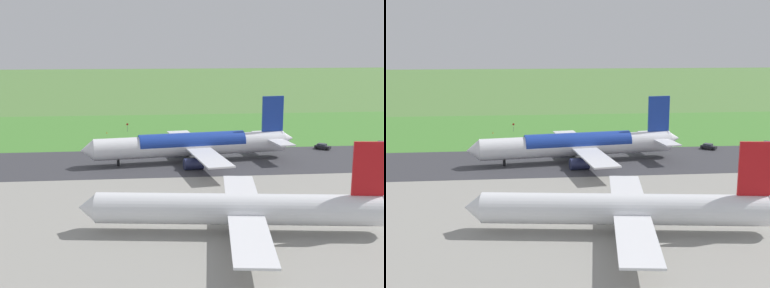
# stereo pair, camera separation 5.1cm
# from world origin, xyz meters

# --- Properties ---
(ground_plane) EXTENTS (800.00, 800.00, 0.00)m
(ground_plane) POSITION_xyz_m (0.00, 0.00, 0.00)
(ground_plane) COLOR #547F3D
(runway_asphalt) EXTENTS (600.00, 29.17, 0.06)m
(runway_asphalt) POSITION_xyz_m (0.00, 0.00, 0.03)
(runway_asphalt) COLOR #38383D
(runway_asphalt) RESTS_ON ground
(apron_concrete) EXTENTS (440.00, 110.00, 0.05)m
(apron_concrete) POSITION_xyz_m (0.00, 45.29, 0.03)
(apron_concrete) COLOR gray
(apron_concrete) RESTS_ON ground
(grass_verge_foreground) EXTENTS (600.00, 80.00, 0.04)m
(grass_verge_foreground) POSITION_xyz_m (0.00, -40.71, 0.02)
(grass_verge_foreground) COLOR #478534
(grass_verge_foreground) RESTS_ON ground
(airliner_main) EXTENTS (54.07, 44.41, 15.88)m
(airliner_main) POSITION_xyz_m (-6.15, -0.05, 4.35)
(airliner_main) COLOR white
(airliner_main) RESTS_ON ground
(airliner_parked_mid) EXTENTS (50.66, 41.59, 14.80)m
(airliner_parked_mid) POSITION_xyz_m (-8.65, 48.22, 4.04)
(airliner_parked_mid) COLOR white
(airliner_parked_mid) RESTS_ON ground
(service_car_followme) EXTENTS (4.51, 3.78, 1.62)m
(service_car_followme) POSITION_xyz_m (-60.98, -12.28, 0.84)
(service_car_followme) COLOR #B21914
(service_car_followme) RESTS_ON ground
(service_car_ops) EXTENTS (4.34, 4.13, 1.62)m
(service_car_ops) POSITION_xyz_m (-43.06, -10.78, 0.84)
(service_car_ops) COLOR black
(service_car_ops) RESTS_ON ground
(no_stopping_sign) EXTENTS (0.60, 0.10, 2.75)m
(no_stopping_sign) POSITION_xyz_m (11.16, -43.91, 1.63)
(no_stopping_sign) COLOR slate
(no_stopping_sign) RESTS_ON ground
(traffic_cone_orange) EXTENTS (0.40, 0.40, 0.55)m
(traffic_cone_orange) POSITION_xyz_m (17.69, -41.12, 0.28)
(traffic_cone_orange) COLOR orange
(traffic_cone_orange) RESTS_ON ground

